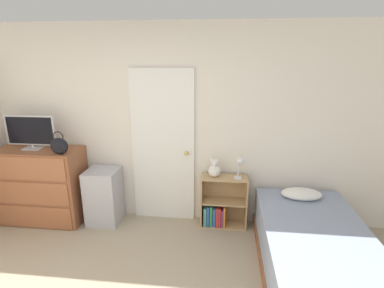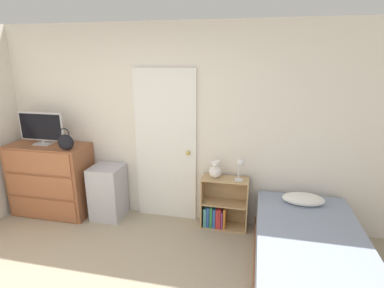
% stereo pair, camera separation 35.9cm
% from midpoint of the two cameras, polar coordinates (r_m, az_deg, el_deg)
% --- Properties ---
extents(wall_back, '(10.00, 0.06, 2.55)m').
position_cam_midpoint_polar(wall_back, '(3.94, -10.25, 3.37)').
color(wall_back, silver).
rests_on(wall_back, ground_plane).
extents(door_closed, '(0.81, 0.09, 2.01)m').
position_cam_midpoint_polar(door_closed, '(3.92, -8.12, -0.68)').
color(door_closed, white).
rests_on(door_closed, ground_plane).
extents(dresser, '(1.07, 0.50, 1.00)m').
position_cam_midpoint_polar(dresser, '(4.54, -28.71, -6.97)').
color(dresser, brown).
rests_on(dresser, ground_plane).
extents(tv, '(0.64, 0.16, 0.43)m').
position_cam_midpoint_polar(tv, '(4.37, -30.52, 2.00)').
color(tv, '#B7B7BC').
rests_on(tv, dresser).
extents(handbag, '(0.22, 0.11, 0.29)m').
position_cam_midpoint_polar(handbag, '(4.01, -26.36, -0.34)').
color(handbag, black).
rests_on(handbag, dresser).
extents(storage_bin, '(0.41, 0.41, 0.73)m').
position_cam_midpoint_polar(storage_bin, '(4.23, -18.82, -9.43)').
color(storage_bin, '#ADADB7').
rests_on(storage_bin, ground_plane).
extents(bookshelf, '(0.59, 0.25, 0.68)m').
position_cam_midpoint_polar(bookshelf, '(3.98, 2.72, -11.85)').
color(bookshelf, tan).
rests_on(bookshelf, ground_plane).
extents(teddy_bear, '(0.16, 0.16, 0.24)m').
position_cam_midpoint_polar(teddy_bear, '(3.76, 1.59, -4.82)').
color(teddy_bear, silver).
rests_on(teddy_bear, bookshelf).
extents(desk_lamp, '(0.12, 0.11, 0.28)m').
position_cam_midpoint_polar(desk_lamp, '(3.68, 6.39, -3.74)').
color(desk_lamp, silver).
rests_on(desk_lamp, bookshelf).
extents(bed, '(1.05, 1.87, 0.62)m').
position_cam_midpoint_polar(bed, '(3.38, 19.29, -18.56)').
color(bed, brown).
rests_on(bed, ground_plane).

